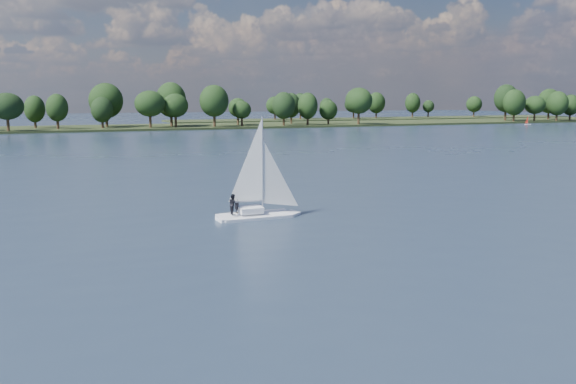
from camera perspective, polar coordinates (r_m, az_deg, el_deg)
name	(u,v)px	position (r m, az deg, el deg)	size (l,w,h in m)	color
ground	(97,158)	(122.73, -16.59, 2.91)	(700.00, 700.00, 0.00)	#233342
far_shore	(56,130)	(234.10, -19.91, 5.21)	(660.00, 40.00, 1.50)	black
far_shore_back	(383,119)	(331.19, 8.47, 6.41)	(220.00, 30.00, 1.40)	black
sailboat	(255,189)	(58.44, -2.96, 0.25)	(7.45, 2.22, 9.75)	white
dinghy_orange	(528,122)	(281.98, 20.55, 5.83)	(2.65, 1.32, 4.06)	white
treeline	(52,106)	(229.92, -20.22, 7.17)	(562.76, 73.80, 18.40)	black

